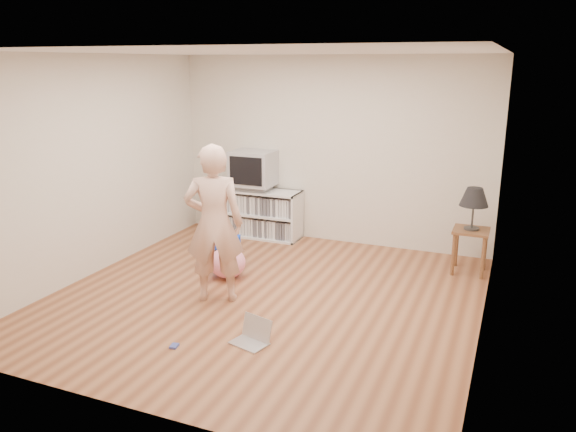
{
  "coord_description": "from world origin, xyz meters",
  "views": [
    {
      "loc": [
        2.42,
        -5.18,
        2.51
      ],
      "look_at": [
        0.11,
        0.4,
        0.84
      ],
      "focal_mm": 35.0,
      "sensor_mm": 36.0,
      "label": 1
    }
  ],
  "objects_px": {
    "media_unit": "(255,212)",
    "person": "(214,224)",
    "plush_pink": "(228,263)",
    "laptop": "(253,336)",
    "crt_tv": "(254,168)",
    "table_lamp": "(474,198)",
    "dvd_deck": "(254,187)",
    "side_table": "(470,240)",
    "plush_blue": "(224,251)"
  },
  "relations": [
    {
      "from": "crt_tv",
      "to": "plush_pink",
      "type": "xyz_separation_m",
      "value": [
        0.43,
        -1.64,
        -0.84
      ]
    },
    {
      "from": "media_unit",
      "to": "person",
      "type": "xyz_separation_m",
      "value": [
        0.62,
        -2.27,
        0.5
      ]
    },
    {
      "from": "plush_pink",
      "to": "media_unit",
      "type": "bearing_deg",
      "value": 104.55
    },
    {
      "from": "crt_tv",
      "to": "laptop",
      "type": "xyz_separation_m",
      "value": [
        1.42,
        -2.98,
        -0.96
      ]
    },
    {
      "from": "table_lamp",
      "to": "plush_pink",
      "type": "distance_m",
      "value": 3.04
    },
    {
      "from": "dvd_deck",
      "to": "side_table",
      "type": "distance_m",
      "value": 3.12
    },
    {
      "from": "laptop",
      "to": "plush_blue",
      "type": "bearing_deg",
      "value": 141.17
    },
    {
      "from": "crt_tv",
      "to": "laptop",
      "type": "bearing_deg",
      "value": -64.55
    },
    {
      "from": "crt_tv",
      "to": "plush_pink",
      "type": "height_order",
      "value": "crt_tv"
    },
    {
      "from": "media_unit",
      "to": "plush_pink",
      "type": "distance_m",
      "value": 1.72
    },
    {
      "from": "dvd_deck",
      "to": "table_lamp",
      "type": "relative_size",
      "value": 0.87
    },
    {
      "from": "table_lamp",
      "to": "person",
      "type": "relative_size",
      "value": 0.3
    },
    {
      "from": "person",
      "to": "side_table",
      "type": "bearing_deg",
      "value": -166.32
    },
    {
      "from": "dvd_deck",
      "to": "plush_blue",
      "type": "height_order",
      "value": "dvd_deck"
    },
    {
      "from": "table_lamp",
      "to": "plush_blue",
      "type": "relative_size",
      "value": 1.14
    },
    {
      "from": "dvd_deck",
      "to": "side_table",
      "type": "bearing_deg",
      "value": -6.84
    },
    {
      "from": "table_lamp",
      "to": "plush_blue",
      "type": "xyz_separation_m",
      "value": [
        -2.9,
        -0.9,
        -0.76
      ]
    },
    {
      "from": "dvd_deck",
      "to": "laptop",
      "type": "xyz_separation_m",
      "value": [
        1.42,
        -2.99,
        -0.67
      ]
    },
    {
      "from": "person",
      "to": "plush_blue",
      "type": "relative_size",
      "value": 3.77
    },
    {
      "from": "crt_tv",
      "to": "table_lamp",
      "type": "distance_m",
      "value": 3.11
    },
    {
      "from": "laptop",
      "to": "plush_pink",
      "type": "bearing_deg",
      "value": 141.71
    },
    {
      "from": "media_unit",
      "to": "plush_blue",
      "type": "height_order",
      "value": "media_unit"
    },
    {
      "from": "dvd_deck",
      "to": "media_unit",
      "type": "bearing_deg",
      "value": 90.0
    },
    {
      "from": "plush_pink",
      "to": "table_lamp",
      "type": "bearing_deg",
      "value": 25.63
    },
    {
      "from": "laptop",
      "to": "dvd_deck",
      "type": "bearing_deg",
      "value": 130.77
    },
    {
      "from": "media_unit",
      "to": "laptop",
      "type": "distance_m",
      "value": 3.33
    },
    {
      "from": "crt_tv",
      "to": "table_lamp",
      "type": "height_order",
      "value": "crt_tv"
    },
    {
      "from": "dvd_deck",
      "to": "crt_tv",
      "type": "xyz_separation_m",
      "value": [
        0.0,
        -0.0,
        0.29
      ]
    },
    {
      "from": "person",
      "to": "dvd_deck",
      "type": "bearing_deg",
      "value": -98.32
    },
    {
      "from": "side_table",
      "to": "person",
      "type": "bearing_deg",
      "value": -142.52
    },
    {
      "from": "crt_tv",
      "to": "laptop",
      "type": "height_order",
      "value": "crt_tv"
    },
    {
      "from": "laptop",
      "to": "plush_blue",
      "type": "relative_size",
      "value": 0.86
    },
    {
      "from": "plush_blue",
      "to": "media_unit",
      "type": "bearing_deg",
      "value": 79.93
    },
    {
      "from": "dvd_deck",
      "to": "plush_blue",
      "type": "xyz_separation_m",
      "value": [
        0.18,
        -1.27,
        -0.55
      ]
    },
    {
      "from": "table_lamp",
      "to": "laptop",
      "type": "xyz_separation_m",
      "value": [
        -1.67,
        -2.62,
        -0.88
      ]
    },
    {
      "from": "side_table",
      "to": "person",
      "type": "relative_size",
      "value": 0.32
    },
    {
      "from": "table_lamp",
      "to": "person",
      "type": "xyz_separation_m",
      "value": [
        -2.46,
        -1.89,
        -0.09
      ]
    },
    {
      "from": "media_unit",
      "to": "dvd_deck",
      "type": "distance_m",
      "value": 0.39
    },
    {
      "from": "media_unit",
      "to": "dvd_deck",
      "type": "bearing_deg",
      "value": -90.0
    },
    {
      "from": "laptop",
      "to": "plush_blue",
      "type": "distance_m",
      "value": 2.12
    },
    {
      "from": "media_unit",
      "to": "dvd_deck",
      "type": "relative_size",
      "value": 3.11
    },
    {
      "from": "side_table",
      "to": "table_lamp",
      "type": "bearing_deg",
      "value": 0.0
    },
    {
      "from": "side_table",
      "to": "laptop",
      "type": "relative_size",
      "value": 1.42
    },
    {
      "from": "dvd_deck",
      "to": "table_lamp",
      "type": "height_order",
      "value": "table_lamp"
    },
    {
      "from": "side_table",
      "to": "person",
      "type": "height_order",
      "value": "person"
    },
    {
      "from": "media_unit",
      "to": "dvd_deck",
      "type": "xyz_separation_m",
      "value": [
        0.0,
        -0.02,
        0.39
      ]
    },
    {
      "from": "plush_pink",
      "to": "person",
      "type": "bearing_deg",
      "value": -72.43
    },
    {
      "from": "media_unit",
      "to": "person",
      "type": "distance_m",
      "value": 2.41
    },
    {
      "from": "person",
      "to": "table_lamp",
      "type": "bearing_deg",
      "value": -166.32
    },
    {
      "from": "crt_tv",
      "to": "plush_pink",
      "type": "distance_m",
      "value": 1.89
    }
  ]
}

